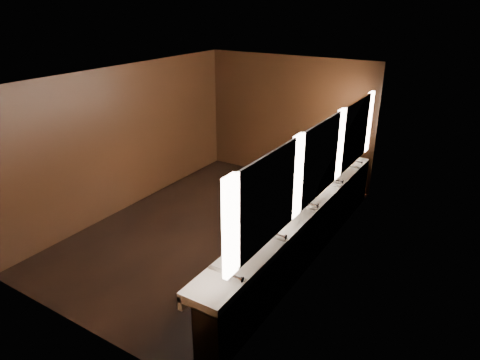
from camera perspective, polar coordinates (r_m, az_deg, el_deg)
name	(u,v)px	position (r m, az deg, el deg)	size (l,w,h in m)	color
floor	(213,228)	(7.96, -3.63, -6.45)	(6.00, 6.00, 0.00)	black
ceiling	(209,74)	(7.02, -4.21, 13.86)	(4.00, 6.00, 0.02)	#2D2D2B
wall_back	(288,119)	(9.85, 6.41, 8.11)	(4.00, 0.02, 2.80)	black
wall_front	(62,231)	(5.46, -22.67, -6.32)	(4.00, 0.02, 2.80)	black
wall_left	(127,139)	(8.65, -14.79, 5.37)	(0.02, 6.00, 2.80)	black
wall_right	(320,181)	(6.48, 10.63, -0.18)	(0.02, 6.00, 2.80)	black
sink_counter	(304,231)	(6.95, 8.50, -6.69)	(0.55, 5.40, 1.01)	black
mirror_band	(321,159)	(6.36, 10.69, 2.76)	(0.06, 5.03, 1.15)	#FEE1CC
person	(263,210)	(6.77, 3.15, -4.02)	(0.61, 0.40, 1.67)	#9CD9E8
trash_bin	(254,277)	(6.24, 1.83, -12.84)	(0.33, 0.33, 0.51)	black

